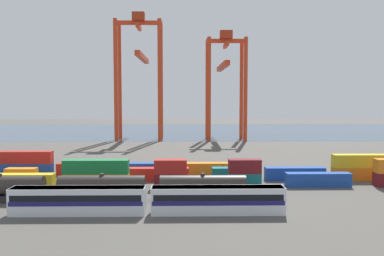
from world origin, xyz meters
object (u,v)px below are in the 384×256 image
object	(u,v)px
shipping_container_14	(227,174)
gantry_crane_central	(225,74)
shipping_container_13	(159,174)
freight_tank_row	(102,188)
shipping_container_0	(21,181)
shipping_container_1	(96,180)
shipping_container_21	(147,169)
passenger_train	(148,199)
shipping_container_3	(171,180)
gantry_crane_west	(140,65)

from	to	relation	value
shipping_container_14	gantry_crane_central	xyz separation A→B (m)	(7.90, 86.59, 24.91)
shipping_container_13	gantry_crane_central	xyz separation A→B (m)	(21.71, 86.59, 24.91)
freight_tank_row	gantry_crane_central	bearing A→B (deg)	73.87
freight_tank_row	gantry_crane_central	xyz separation A→B (m)	(29.89, 103.36, 24.05)
shipping_container_13	shipping_container_0	bearing A→B (deg)	-165.87
shipping_container_1	shipping_container_21	bearing A→B (deg)	56.93
passenger_train	freight_tank_row	world-z (taller)	freight_tank_row
passenger_train	gantry_crane_central	size ratio (longest dim) A/B	0.91
shipping_container_3	shipping_container_21	bearing A→B (deg)	113.95
shipping_container_14	gantry_crane_west	distance (m)	94.75
shipping_container_0	gantry_crane_central	distance (m)	107.01
passenger_train	shipping_container_14	size ratio (longest dim) A/B	6.50
shipping_container_13	shipping_container_21	xyz separation A→B (m)	(-3.03, 6.33, 0.00)
shipping_container_3	shipping_container_14	bearing A→B (deg)	29.44
shipping_container_0	shipping_container_3	xyz separation A→B (m)	(27.74, 0.00, 0.00)
shipping_container_21	gantry_crane_west	world-z (taller)	gantry_crane_west
freight_tank_row	shipping_container_1	distance (m)	10.92
shipping_container_14	shipping_container_13	bearing A→B (deg)	180.00
shipping_container_0	freight_tank_row	bearing A→B (deg)	-31.59
shipping_container_3	shipping_container_14	size ratio (longest dim) A/B	1.00
shipping_container_21	gantry_crane_central	size ratio (longest dim) A/B	0.28
shipping_container_0	shipping_container_21	bearing A→B (deg)	29.79
shipping_container_14	shipping_container_1	bearing A→B (deg)	-165.84
shipping_container_1	shipping_container_14	world-z (taller)	same
shipping_container_13	shipping_container_3	bearing A→B (deg)	-67.72
passenger_train	freight_tank_row	bearing A→B (deg)	136.98
shipping_container_13	shipping_container_1	bearing A→B (deg)	-150.69
gantry_crane_central	shipping_container_21	bearing A→B (deg)	-107.13
shipping_container_21	gantry_crane_west	bearing A→B (deg)	96.88
freight_tank_row	gantry_crane_west	bearing A→B (deg)	92.50
shipping_container_1	shipping_container_3	xyz separation A→B (m)	(13.87, 0.00, 0.00)
shipping_container_3	gantry_crane_west	distance (m)	98.20
passenger_train	gantry_crane_west	bearing A→B (deg)	96.51
gantry_crane_central	gantry_crane_west	bearing A→B (deg)	-179.65
passenger_train	gantry_crane_central	xyz separation A→B (m)	(21.77, 110.94, 24.06)
shipping_container_13	shipping_container_14	size ratio (longest dim) A/B	2.00
shipping_container_21	gantry_crane_central	world-z (taller)	gantry_crane_central
passenger_train	shipping_container_3	xyz separation A→B (m)	(2.65, 18.02, -0.84)
freight_tank_row	shipping_container_14	world-z (taller)	freight_tank_row
passenger_train	shipping_container_14	world-z (taller)	passenger_train
shipping_container_0	shipping_container_13	world-z (taller)	same
shipping_container_1	shipping_container_3	world-z (taller)	same
freight_tank_row	shipping_container_3	distance (m)	15.03
shipping_container_3	gantry_crane_central	xyz separation A→B (m)	(19.12, 92.92, 24.91)
shipping_container_1	freight_tank_row	bearing A→B (deg)	-73.48
passenger_train	shipping_container_3	world-z (taller)	passenger_train
passenger_train	gantry_crane_central	distance (m)	115.59
shipping_container_1	gantry_crane_central	world-z (taller)	gantry_crane_central
passenger_train	freight_tank_row	size ratio (longest dim) A/B	0.84
gantry_crane_central	freight_tank_row	bearing A→B (deg)	-106.13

